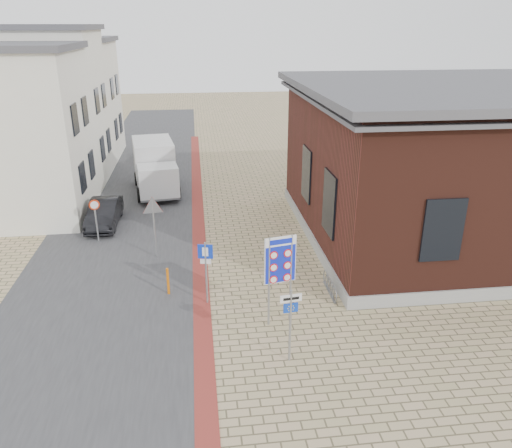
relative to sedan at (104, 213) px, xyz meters
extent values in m
plane|color=tan|center=(6.50, -9.98, -0.62)|extent=(120.00, 120.00, 0.00)
cube|color=#38383A|center=(1.00, 5.02, -0.61)|extent=(7.00, 60.00, 0.02)
cube|color=maroon|center=(4.50, 0.02, -0.61)|extent=(0.60, 40.00, 0.02)
cube|color=gray|center=(15.50, -2.98, -0.37)|extent=(12.15, 12.15, 0.50)
cube|color=#461F16|center=(15.50, -2.98, 2.88)|extent=(12.00, 12.00, 6.00)
cube|color=#4C4C51|center=(15.50, -2.98, 6.03)|extent=(13.00, 13.00, 0.30)
cube|color=#4C4C51|center=(15.50, -2.98, 5.63)|extent=(12.70, 12.70, 0.15)
cube|color=black|center=(9.48, -5.98, 2.18)|extent=(0.12, 1.60, 2.40)
cube|color=black|center=(9.48, -1.98, 2.18)|extent=(0.12, 1.60, 2.40)
cube|color=black|center=(12.50, -9.00, 2.18)|extent=(1.40, 0.12, 2.20)
cube|color=white|center=(-4.50, 2.02, 3.38)|extent=(7.00, 6.00, 8.00)
cube|color=black|center=(-0.98, 0.82, 1.58)|extent=(0.10, 1.10, 1.40)
cube|color=black|center=(-0.98, 3.22, 1.58)|extent=(0.10, 1.10, 1.40)
cube|color=black|center=(-0.98, 0.82, 4.38)|extent=(0.10, 1.10, 1.40)
cube|color=black|center=(-0.98, 3.22, 4.38)|extent=(0.10, 1.10, 1.40)
cube|color=white|center=(-4.50, 8.02, 3.78)|extent=(7.00, 6.00, 8.80)
cube|color=#4C4C51|center=(-4.50, 8.02, 8.33)|extent=(7.40, 6.40, 0.30)
cube|color=black|center=(-0.98, 6.82, 1.58)|extent=(0.10, 1.10, 1.40)
cube|color=black|center=(-0.98, 9.22, 1.58)|extent=(0.10, 1.10, 1.40)
cube|color=black|center=(-0.98, 6.82, 4.38)|extent=(0.10, 1.10, 1.40)
cube|color=black|center=(-0.98, 9.22, 4.38)|extent=(0.10, 1.10, 1.40)
cube|color=white|center=(-4.50, 14.02, 3.38)|extent=(7.00, 6.00, 8.00)
cube|color=#4C4C51|center=(-4.50, 14.02, 7.53)|extent=(7.40, 6.40, 0.30)
cube|color=black|center=(-0.98, 12.82, 1.58)|extent=(0.10, 1.10, 1.40)
cube|color=black|center=(-0.98, 15.22, 1.58)|extent=(0.10, 1.10, 1.40)
cube|color=black|center=(-0.98, 12.82, 4.38)|extent=(0.10, 1.10, 1.40)
cube|color=black|center=(-0.98, 15.22, 4.38)|extent=(0.10, 1.10, 1.40)
torus|color=slate|center=(9.15, -8.38, -0.34)|extent=(0.04, 0.60, 0.60)
torus|color=slate|center=(9.15, -8.08, -0.34)|extent=(0.04, 0.60, 0.60)
torus|color=slate|center=(9.15, -7.78, -0.34)|extent=(0.04, 0.60, 0.60)
torus|color=slate|center=(9.15, -7.48, -0.34)|extent=(0.04, 0.60, 0.60)
torus|color=slate|center=(9.15, -7.18, -0.34)|extent=(0.04, 0.60, 0.60)
cube|color=slate|center=(9.15, -7.78, -0.60)|extent=(0.08, 1.60, 0.04)
imported|color=black|center=(0.00, 0.00, 0.00)|extent=(1.37, 3.79, 1.24)
cube|color=slate|center=(2.18, 4.93, -0.17)|extent=(2.83, 5.63, 0.25)
cube|color=silver|center=(2.45, 3.05, 0.63)|extent=(2.31, 1.97, 1.60)
cube|color=black|center=(2.55, 2.31, 0.93)|extent=(1.89, 0.35, 0.80)
cube|color=silver|center=(2.05, 5.82, 1.12)|extent=(2.68, 3.87, 2.19)
cylinder|color=black|center=(1.37, 3.20, -0.22)|extent=(0.36, 0.83, 0.80)
cylinder|color=black|center=(3.44, 3.49, -0.22)|extent=(0.36, 0.83, 0.80)
cylinder|color=black|center=(0.92, 6.36, -0.22)|extent=(0.36, 0.83, 0.80)
cylinder|color=black|center=(2.99, 6.66, -0.22)|extent=(0.36, 0.83, 0.80)
cylinder|color=gray|center=(6.64, -9.56, 0.91)|extent=(0.07, 0.07, 3.07)
cylinder|color=gray|center=(7.36, -9.40, 0.91)|extent=(0.07, 0.07, 3.07)
cube|color=white|center=(7.00, -9.48, 1.65)|extent=(1.03, 0.26, 1.57)
cube|color=#0F20BC|center=(7.00, -9.48, 1.65)|extent=(0.99, 0.26, 1.53)
cube|color=white|center=(7.00, -9.48, 2.29)|extent=(0.99, 0.27, 0.30)
cylinder|color=gray|center=(6.97, -11.48, 0.54)|extent=(0.07, 0.07, 2.32)
cube|color=white|center=(6.97, -11.48, 1.44)|extent=(0.62, 0.12, 0.22)
cube|color=#0F38B7|center=(6.97, -11.48, 1.14)|extent=(0.42, 0.09, 0.28)
cylinder|color=gray|center=(4.70, -7.98, 0.54)|extent=(0.07, 0.07, 2.32)
cube|color=#0F30BA|center=(4.70, -7.98, 1.37)|extent=(0.51, 0.14, 0.51)
cube|color=white|center=(4.70, -7.98, 1.00)|extent=(0.37, 0.11, 0.17)
cylinder|color=gray|center=(2.70, -3.98, 0.66)|extent=(0.07, 0.07, 2.55)
cylinder|color=gray|center=(0.00, -1.98, 0.36)|extent=(0.07, 0.07, 1.97)
cylinder|color=red|center=(0.00, -1.98, 1.12)|extent=(0.45, 0.18, 0.47)
cylinder|color=orange|center=(3.33, -7.18, -0.10)|extent=(0.10, 0.10, 1.04)
camera|label=1|loc=(4.54, -23.28, 8.49)|focal=35.00mm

